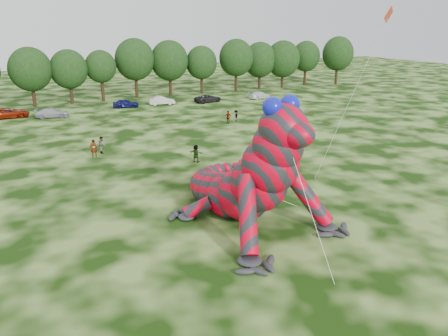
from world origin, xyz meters
TOP-DOWN VIEW (x-y plane):
  - ground at (0.00, 0.00)m, footprint 240.00×240.00m
  - inflatable_gecko at (-0.52, 4.82)m, footprint 18.98×21.12m
  - flying_kite at (11.96, 4.84)m, footprint 3.78×4.05m
  - tree_7 at (-10.08, 56.80)m, footprint 6.68×6.01m
  - tree_8 at (-4.22, 56.99)m, footprint 6.14×5.53m
  - tree_9 at (1.06, 57.35)m, footprint 5.27×4.74m
  - tree_10 at (7.40, 58.58)m, footprint 7.09×6.38m
  - tree_11 at (13.79, 58.20)m, footprint 7.01×6.31m
  - tree_12 at (20.01, 57.74)m, footprint 5.99×5.39m
  - tree_13 at (27.13, 57.13)m, footprint 6.83×6.15m
  - tree_14 at (33.46, 58.72)m, footprint 6.82×6.14m
  - tree_15 at (38.47, 57.77)m, footprint 7.17×6.45m
  - tree_16 at (45.45, 59.37)m, footprint 6.26×5.63m
  - tree_17 at (51.95, 56.66)m, footprint 6.98×6.28m
  - car_2 at (-14.00, 48.61)m, footprint 5.39×2.54m
  - car_3 at (-8.45, 46.25)m, footprint 4.86×2.69m
  - car_4 at (3.02, 49.32)m, footprint 4.33×2.38m
  - car_5 at (9.11, 49.30)m, footprint 4.40×2.12m
  - car_6 at (16.99, 48.05)m, footprint 5.15×3.15m
  - car_7 at (26.91, 47.38)m, footprint 4.59×2.38m
  - spectator_5 at (2.00, 17.47)m, footprint 1.43×1.58m
  - spectator_1 at (-5.62, 24.77)m, footprint 0.69×0.88m
  - spectator_2 at (14.08, 32.17)m, footprint 0.76×1.12m
  - spectator_0 at (-6.68, 23.49)m, footprint 0.73×0.52m
  - spectator_3 at (12.54, 31.55)m, footprint 1.04×1.01m

SIDE VIEW (x-z plane):
  - ground at x=0.00m, z-range 0.00..0.00m
  - car_7 at x=26.91m, z-range 0.00..1.27m
  - car_6 at x=16.99m, z-range 0.00..1.33m
  - car_3 at x=-8.45m, z-range 0.00..1.33m
  - car_5 at x=9.11m, z-range 0.00..1.39m
  - car_4 at x=3.02m, z-range 0.00..1.40m
  - car_2 at x=-14.00m, z-range 0.00..1.49m
  - spectator_2 at x=14.08m, z-range 0.00..1.59m
  - spectator_5 at x=2.00m, z-range 0.00..1.75m
  - spectator_3 at x=12.54m, z-range 0.00..1.75m
  - spectator_1 at x=-5.62m, z-range 0.00..1.77m
  - spectator_0 at x=-6.68m, z-range 0.00..1.89m
  - tree_9 at x=1.06m, z-range 0.00..8.68m
  - tree_8 at x=-4.22m, z-range 0.00..8.94m
  - tree_12 at x=20.01m, z-range 0.00..8.97m
  - inflatable_gecko at x=-0.52m, z-range 0.00..9.06m
  - tree_16 at x=45.45m, z-range 0.00..9.37m
  - tree_14 at x=33.46m, z-range 0.00..9.40m
  - tree_7 at x=-10.08m, z-range 0.00..9.48m
  - tree_15 at x=38.47m, z-range 0.00..9.63m
  - tree_11 at x=13.79m, z-range 0.00..10.07m
  - tree_13 at x=27.13m, z-range 0.00..10.13m
  - tree_17 at x=51.95m, z-range 0.00..10.30m
  - tree_10 at x=7.40m, z-range 0.00..10.50m
  - flying_kite at x=11.96m, z-range 5.40..19.94m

